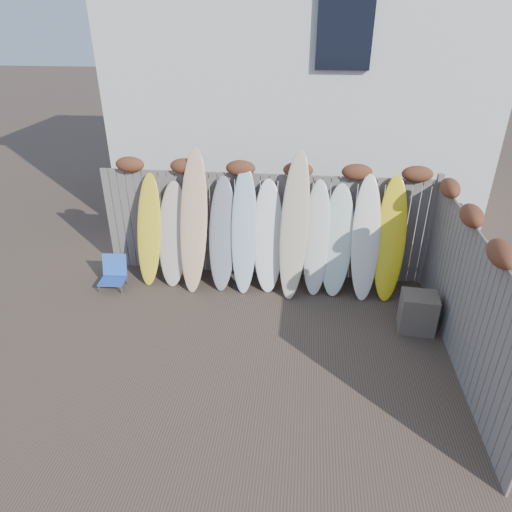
# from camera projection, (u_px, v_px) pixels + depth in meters

# --- Properties ---
(ground) EXTENTS (80.00, 80.00, 0.00)m
(ground) POSITION_uv_depth(u_px,v_px,m) (247.00, 352.00, 6.82)
(ground) COLOR #493A2D
(back_fence) EXTENTS (6.05, 0.28, 2.24)m
(back_fence) POSITION_uv_depth(u_px,v_px,m) (266.00, 217.00, 8.36)
(back_fence) COLOR slate
(back_fence) RESTS_ON ground
(right_fence) EXTENTS (0.28, 4.40, 2.24)m
(right_fence) POSITION_uv_depth(u_px,v_px,m) (466.00, 291.00, 6.21)
(right_fence) COLOR slate
(right_fence) RESTS_ON ground
(house) EXTENTS (8.50, 5.50, 6.33)m
(house) POSITION_uv_depth(u_px,v_px,m) (301.00, 74.00, 10.97)
(house) COLOR silver
(house) RESTS_ON ground
(beach_chair) EXTENTS (0.47, 0.50, 0.59)m
(beach_chair) POSITION_uv_depth(u_px,v_px,m) (114.00, 273.00, 8.37)
(beach_chair) COLOR #244AB5
(beach_chair) RESTS_ON ground
(wooden_crate) EXTENTS (0.58, 0.50, 0.63)m
(wooden_crate) POSITION_uv_depth(u_px,v_px,m) (418.00, 312.00, 7.18)
(wooden_crate) COLOR #423C32
(wooden_crate) RESTS_ON ground
(lattice_panel) EXTENTS (0.17, 1.23, 1.85)m
(lattice_panel) POSITION_uv_depth(u_px,v_px,m) (455.00, 273.00, 7.07)
(lattice_panel) COLOR brown
(lattice_panel) RESTS_ON ground
(surfboard_0) EXTENTS (0.49, 0.73, 1.99)m
(surfboard_0) POSITION_uv_depth(u_px,v_px,m) (149.00, 230.00, 8.30)
(surfboard_0) COLOR yellow
(surfboard_0) RESTS_ON ground
(surfboard_1) EXTENTS (0.58, 0.69, 1.86)m
(surfboard_1) POSITION_uv_depth(u_px,v_px,m) (173.00, 235.00, 8.28)
(surfboard_1) COLOR beige
(surfboard_1) RESTS_ON ground
(surfboard_2) EXTENTS (0.53, 0.88, 2.47)m
(surfboard_2) POSITION_uv_depth(u_px,v_px,m) (194.00, 222.00, 8.04)
(surfboard_2) COLOR #FFDA79
(surfboard_2) RESTS_ON ground
(surfboard_3) EXTENTS (0.49, 0.71, 2.00)m
(surfboard_3) POSITION_uv_depth(u_px,v_px,m) (222.00, 234.00, 8.13)
(surfboard_3) COLOR gray
(surfboard_3) RESTS_ON ground
(surfboard_4) EXTENTS (0.49, 0.79, 2.20)m
(surfboard_4) POSITION_uv_depth(u_px,v_px,m) (244.00, 231.00, 8.04)
(surfboard_4) COLOR #A9C4D1
(surfboard_4) RESTS_ON ground
(surfboard_5) EXTENTS (0.60, 0.74, 1.96)m
(surfboard_5) POSITION_uv_depth(u_px,v_px,m) (268.00, 237.00, 8.09)
(surfboard_5) COLOR white
(surfboard_5) RESTS_ON ground
(surfboard_6) EXTENTS (0.57, 0.92, 2.49)m
(surfboard_6) POSITION_uv_depth(u_px,v_px,m) (294.00, 226.00, 7.83)
(surfboard_6) COLOR beige
(surfboard_6) RESTS_ON ground
(surfboard_7) EXTENTS (0.48, 0.71, 1.98)m
(surfboard_7) POSITION_uv_depth(u_px,v_px,m) (317.00, 238.00, 8.01)
(surfboard_7) COLOR silver
(surfboard_7) RESTS_ON ground
(surfboard_8) EXTENTS (0.60, 0.73, 1.93)m
(surfboard_8) POSITION_uv_depth(u_px,v_px,m) (337.00, 241.00, 7.98)
(surfboard_8) COLOR silver
(surfboard_8) RESTS_ON ground
(surfboard_9) EXTENTS (0.50, 0.76, 2.12)m
(surfboard_9) POSITION_uv_depth(u_px,v_px,m) (366.00, 239.00, 7.84)
(surfboard_9) COLOR white
(surfboard_9) RESTS_ON ground
(surfboard_10) EXTENTS (0.56, 0.78, 2.10)m
(surfboard_10) POSITION_uv_depth(u_px,v_px,m) (390.00, 240.00, 7.82)
(surfboard_10) COLOR yellow
(surfboard_10) RESTS_ON ground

